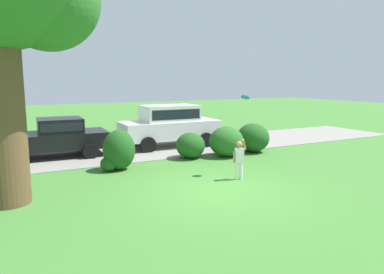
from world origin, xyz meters
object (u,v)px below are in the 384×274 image
object	(u,v)px
parked_sedan	(55,136)
parked_suv	(170,123)
frisbee	(245,97)
child_thrower	(239,157)

from	to	relation	value
parked_sedan	parked_suv	bearing A→B (deg)	0.05
parked_suv	frisbee	size ratio (longest dim) A/B	16.12
frisbee	parked_sedan	bearing A→B (deg)	132.28
parked_sedan	child_thrower	world-z (taller)	parked_sedan
parked_suv	parked_sedan	bearing A→B (deg)	-179.95
child_thrower	frisbee	distance (m)	1.94
parked_suv	child_thrower	size ratio (longest dim) A/B	3.69
parked_sedan	parked_suv	world-z (taller)	parked_suv
parked_suv	frisbee	bearing A→B (deg)	-88.67
parked_sedan	child_thrower	bearing A→B (deg)	-53.05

